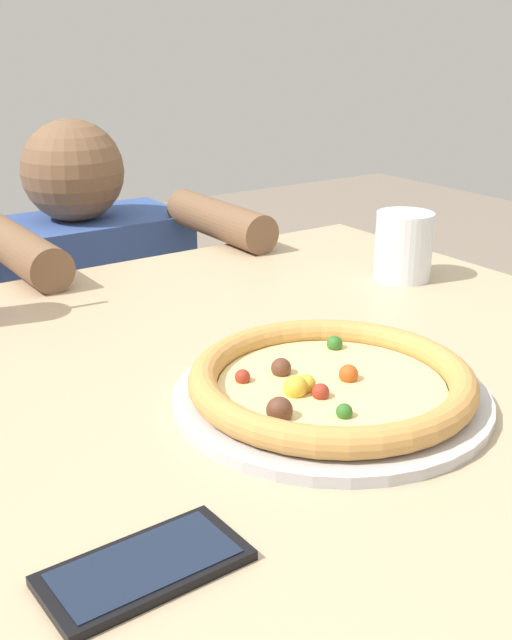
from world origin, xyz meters
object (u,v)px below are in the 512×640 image
water_cup_clear (403,245)px  diner_seated (91,380)px  cell_phone (145,567)px  pizza_near (331,386)px

water_cup_clear → diner_seated: 0.77m
diner_seated → cell_phone: bearing=-110.0°
cell_phone → diner_seated: bearing=70.0°
pizza_near → cell_phone: (-0.29, -0.14, -0.02)m
water_cup_clear → pizza_near: bearing=-143.5°
cell_phone → diner_seated: size_ratio=0.16×
diner_seated → water_cup_clear: bearing=-64.0°
water_cup_clear → cell_phone: (-0.66, -0.41, -0.05)m
cell_phone → diner_seated: (0.37, 1.01, -0.33)m
water_cup_clear → cell_phone: water_cup_clear is taller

